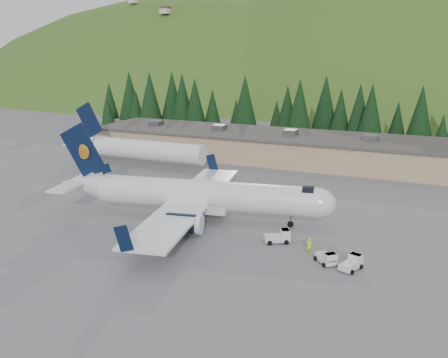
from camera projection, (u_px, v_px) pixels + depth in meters
ground at (205, 220)px, 63.73m from camera, size 600.00×600.00×0.00m
airliner at (197, 196)px, 63.15m from camera, size 36.10×34.07×12.01m
second_airliner at (135, 148)px, 92.02m from camera, size 27.50×11.00×10.05m
baggage_tug_a at (279, 237)px, 56.35m from camera, size 3.17×2.71×1.52m
baggage_tug_b at (327, 258)px, 50.73m from camera, size 2.69×2.76×1.37m
baggage_tug_c at (352, 263)px, 49.58m from camera, size 2.27×2.91×1.39m
terminal_building at (266, 145)px, 98.66m from camera, size 71.00×17.00×6.10m
ramp_worker at (309, 246)px, 53.01m from camera, size 0.80×0.66×1.88m
tree_line at (281, 106)px, 117.91m from camera, size 113.36×17.37×14.34m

